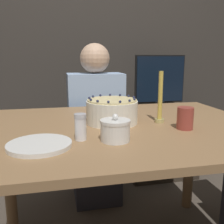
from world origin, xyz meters
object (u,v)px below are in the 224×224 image
(sugar_shaker, at_px, (81,127))
(tv_monitor, at_px, (160,80))
(cake, at_px, (112,111))
(person_man_blue_shirt, at_px, (96,135))
(candle, at_px, (160,102))
(sugar_bowl, at_px, (115,130))

(sugar_shaker, distance_m, tv_monitor, 1.53)
(cake, height_order, person_man_blue_shirt, person_man_blue_shirt)
(candle, bearing_deg, tv_monitor, 67.60)
(sugar_bowl, height_order, tv_monitor, tv_monitor)
(candle, distance_m, person_man_blue_shirt, 0.81)
(cake, distance_m, candle, 0.24)
(sugar_bowl, height_order, candle, candle)
(cake, bearing_deg, sugar_bowl, -99.75)
(cake, xyz_separation_m, sugar_bowl, (-0.05, -0.27, -0.02))
(person_man_blue_shirt, height_order, tv_monitor, person_man_blue_shirt)
(person_man_blue_shirt, distance_m, tv_monitor, 0.84)
(cake, bearing_deg, candle, -9.84)
(person_man_blue_shirt, relative_size, tv_monitor, 2.52)
(sugar_shaker, bearing_deg, sugar_bowl, -16.99)
(sugar_bowl, relative_size, tv_monitor, 0.25)
(candle, xyz_separation_m, person_man_blue_shirt, (-0.21, 0.70, -0.36))
(cake, height_order, sugar_shaker, cake)
(cake, distance_m, person_man_blue_shirt, 0.73)
(sugar_bowl, distance_m, candle, 0.37)
(sugar_bowl, bearing_deg, cake, 80.25)
(sugar_shaker, relative_size, candle, 0.41)
(sugar_bowl, distance_m, tv_monitor, 1.50)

